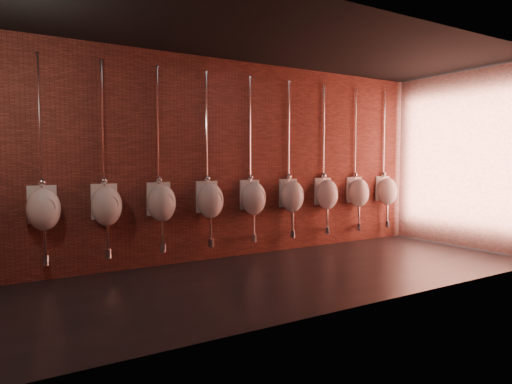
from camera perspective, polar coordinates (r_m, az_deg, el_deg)
ground at (r=6.27m, az=1.90°, el=-10.69°), size 8.50×8.50×0.00m
room_shell at (r=6.08m, az=1.94°, el=7.99°), size 8.54×3.04×3.22m
urinal_1 at (r=6.46m, az=-25.03°, el=-1.86°), size 0.44×0.39×2.72m
urinal_2 at (r=6.60m, az=-18.19°, el=-1.57°), size 0.44×0.39×2.72m
urinal_3 at (r=6.83m, az=-11.72°, el=-1.27°), size 0.44×0.39×2.72m
urinal_4 at (r=7.14m, az=-5.74°, el=-0.98°), size 0.44×0.39×2.72m
urinal_5 at (r=7.52m, az=-0.32°, el=-0.71°), size 0.44×0.39×2.72m
urinal_6 at (r=7.96m, az=4.54°, el=-0.46°), size 0.44×0.39×2.72m
urinal_7 at (r=8.46m, az=8.87°, el=-0.23°), size 0.44×0.39×2.72m
urinal_8 at (r=8.99m, az=12.69°, el=-0.03°), size 0.44×0.39×2.72m
urinal_9 at (r=9.56m, az=16.07°, el=0.14°), size 0.44×0.39×2.72m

